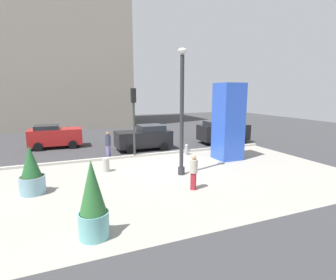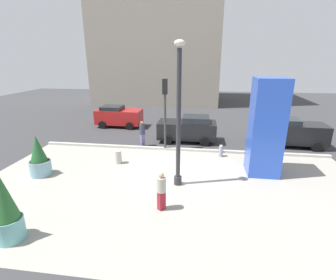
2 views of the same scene
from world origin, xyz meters
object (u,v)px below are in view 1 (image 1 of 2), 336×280
car_curb_east (55,136)px  car_far_lane (144,137)px  traffic_light_far_side (134,111)px  pedestrian_on_sidewalk (194,171)px  potted_plant_curbside (32,173)px  potted_plant_mid_plaza (93,202)px  pedestrian_crossing (108,143)px  concrete_bollard (106,165)px  fire_hydrant (187,149)px  lamp_post (182,115)px  art_pillar_blue (228,122)px  car_curb_west (223,132)px

car_curb_east → car_far_lane: car_far_lane is taller
traffic_light_far_side → pedestrian_on_sidewalk: (0.84, -6.60, -2.16)m
potted_plant_curbside → potted_plant_mid_plaza: size_ratio=0.87×
potted_plant_curbside → pedestrian_crossing: 6.42m
potted_plant_mid_plaza → concrete_bollard: potted_plant_mid_plaza is taller
potted_plant_curbside → fire_hydrant: potted_plant_curbside is taller
traffic_light_far_side → fire_hydrant: bearing=-10.6°
traffic_light_far_side → pedestrian_on_sidewalk: size_ratio=2.84×
fire_hydrant → car_far_lane: car_far_lane is taller
lamp_post → traffic_light_far_side: size_ratio=1.42×
potted_plant_curbside → concrete_bollard: 3.95m
pedestrian_on_sidewalk → car_far_lane: bearing=86.9°
concrete_bollard → car_curb_east: bearing=108.2°
art_pillar_blue → potted_plant_curbside: bearing=-170.8°
potted_plant_mid_plaza → car_curb_east: bearing=94.5°
car_curb_east → car_far_lane: (6.13, -3.21, 0.01)m
traffic_light_far_side → car_curb_west: size_ratio=1.06×
pedestrian_on_sidewalk → car_curb_east: bearing=115.5°
traffic_light_far_side → pedestrian_crossing: (-1.61, 0.55, -2.07)m
fire_hydrant → pedestrian_crossing: 5.25m
art_pillar_blue → pedestrian_crossing: 7.81m
potted_plant_mid_plaza → car_far_lane: size_ratio=0.59×
fire_hydrant → lamp_post: bearing=-120.0°
potted_plant_curbside → potted_plant_mid_plaza: (1.96, -4.53, 0.21)m
concrete_bollard → pedestrian_on_sidewalk: (3.11, -4.13, 0.49)m
potted_plant_curbside → pedestrian_on_sidewalk: bearing=-18.5°
potted_plant_mid_plaza → traffic_light_far_side: bearing=67.5°
car_far_lane → car_curb_west: size_ratio=0.95×
car_curb_east → potted_plant_mid_plaza: bearing=-85.5°
lamp_post → car_far_lane: size_ratio=1.57×
potted_plant_curbside → fire_hydrant: size_ratio=2.76×
potted_plant_curbside → car_far_lane: potted_plant_curbside is taller
fire_hydrant → car_curb_west: 5.46m
potted_plant_curbside → fire_hydrant: 9.89m
art_pillar_blue → car_far_lane: art_pillar_blue is taller
fire_hydrant → traffic_light_far_side: bearing=169.4°
potted_plant_mid_plaza → art_pillar_blue: bearing=34.8°
concrete_bollard → fire_hydrant: bearing=17.6°
concrete_bollard → car_curb_east: 8.16m
fire_hydrant → car_curb_west: bearing=29.7°
car_curb_east → pedestrian_on_sidewalk: (5.66, -11.87, -0.04)m
car_curb_east → pedestrian_crossing: (3.21, -4.71, 0.05)m
potted_plant_curbside → lamp_post: bearing=-0.4°
traffic_light_far_side → potted_plant_curbside: bearing=-142.0°
lamp_post → potted_plant_mid_plaza: size_ratio=2.65×
art_pillar_blue → car_curb_west: bearing=59.0°
concrete_bollard → car_far_lane: (3.59, 4.52, 0.54)m
concrete_bollard → traffic_light_far_side: traffic_light_far_side is taller
lamp_post → fire_hydrant: size_ratio=8.44×
potted_plant_mid_plaza → traffic_light_far_side: size_ratio=0.53×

